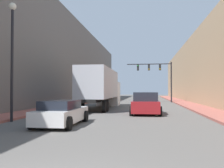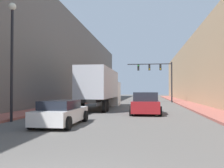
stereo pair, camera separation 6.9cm
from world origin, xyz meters
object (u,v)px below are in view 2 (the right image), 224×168
Objects in this scene: semi_truck at (102,87)px; sedan_car at (61,113)px; traffic_signal_gantry at (159,73)px; suv_car at (146,104)px; street_lamp at (12,45)px.

semi_truck is 12.49m from sedan_car.
traffic_signal_gantry is (6.38, 13.40, 2.26)m from semi_truck.
semi_truck is at bearing 127.99° from suv_car.
traffic_signal_gantry is at bearing 76.29° from sedan_car.
semi_truck is 1.83× the size of traffic_signal_gantry.
traffic_signal_gantry reaches higher than semi_truck.
semi_truck is 12.14m from street_lamp.
street_lamp is (-3.33, 0.94, 3.80)m from sedan_car.
suv_car is (4.42, -5.66, -1.33)m from semi_truck.
street_lamp reaches higher than traffic_signal_gantry.
street_lamp is at bearing -105.79° from semi_truck.
sedan_car is at bearing -122.74° from suv_car.
sedan_car is 0.66× the size of traffic_signal_gantry.
street_lamp is at bearing -142.86° from suv_car.
traffic_signal_gantry is at bearing 64.55° from semi_truck.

